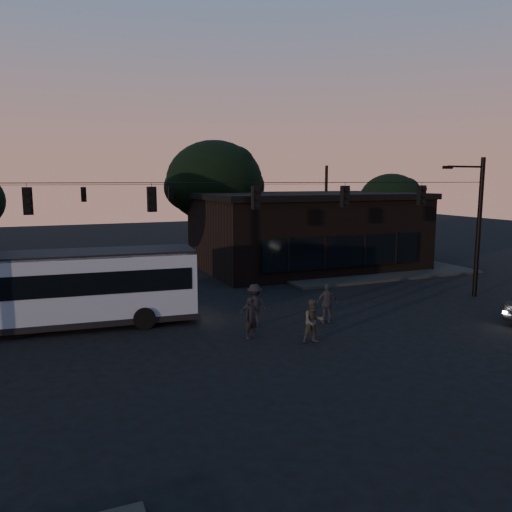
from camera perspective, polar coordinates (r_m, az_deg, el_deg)
name	(u,v)px	position (r m, az deg, el deg)	size (l,w,h in m)	color
ground	(297,350)	(19.12, 4.73, -10.61)	(120.00, 120.00, 0.00)	black
sidewalk_far_right	(355,267)	(36.79, 11.28, -1.26)	(14.00, 10.00, 0.15)	black
building	(306,230)	(36.56, 5.76, 2.96)	(15.40, 10.41, 5.40)	black
tree_behind	(215,182)	(39.95, -4.76, 8.46)	(7.60, 7.60, 9.43)	black
tree_right	(391,201)	(43.06, 15.13, 6.13)	(5.20, 5.20, 6.86)	black
signal_rig_near	(256,223)	(21.75, 0.00, 3.77)	(26.24, 0.30, 7.50)	black
signal_rig_far	(171,209)	(37.01, -9.68, 5.28)	(26.24, 0.30, 7.50)	black
bus	(58,286)	(22.89, -21.72, -3.20)	(11.83, 3.70, 3.28)	#8190A4
pedestrian_a	(251,318)	(20.14, -0.53, -7.10)	(0.60, 0.40, 1.66)	black
pedestrian_b	(313,321)	(19.68, 6.57, -7.41)	(0.85, 0.66, 1.74)	#2B2B27
pedestrian_c	(327,303)	(22.43, 8.12, -5.39)	(1.04, 0.43, 1.78)	#26272F
pedestrian_d	(255,305)	(21.78, -0.16, -5.63)	(1.20, 0.69, 1.85)	black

